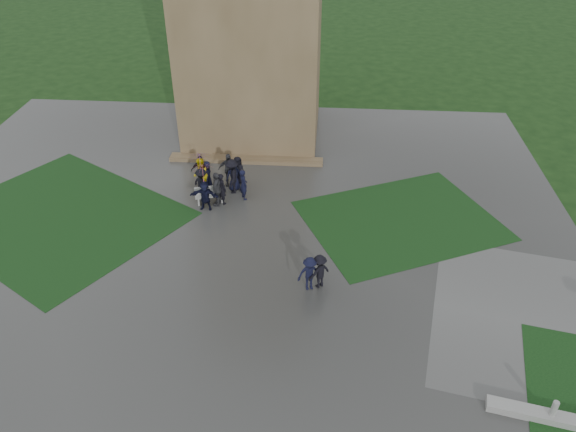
{
  "coord_description": "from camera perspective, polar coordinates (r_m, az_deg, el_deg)",
  "views": [
    {
      "loc": [
        4.66,
        -18.39,
        15.6
      ],
      "look_at": [
        3.02,
        3.2,
        1.2
      ],
      "focal_mm": 35.0,
      "sensor_mm": 36.0,
      "label": 1
    }
  ],
  "objects": [
    {
      "name": "ground",
      "position": [
        24.56,
        -7.67,
        -6.18
      ],
      "size": [
        120.0,
        120.0,
        0.0
      ],
      "primitive_type": "plane",
      "color": "black"
    },
    {
      "name": "plaza",
      "position": [
        26.08,
        -6.85,
        -3.36
      ],
      "size": [
        34.0,
        34.0,
        0.02
      ],
      "primitive_type": "cube",
      "color": "#353532",
      "rests_on": "ground"
    },
    {
      "name": "lawn_inset_left",
      "position": [
        30.28,
        -22.18,
        -0.11
      ],
      "size": [
        14.1,
        13.46,
        0.01
      ],
      "primitive_type": "cube",
      "rotation": [
        0.0,
        0.0,
        -0.56
      ],
      "color": "black",
      "rests_on": "plaza"
    },
    {
      "name": "lawn_inset_right",
      "position": [
        28.36,
        11.38,
        -0.44
      ],
      "size": [
        11.12,
        10.15,
        0.01
      ],
      "primitive_type": "cube",
      "rotation": [
        0.0,
        0.0,
        0.44
      ],
      "color": "black",
      "rests_on": "plaza"
    },
    {
      "name": "tower_plinth",
      "position": [
        33.18,
        -4.27,
        5.74
      ],
      "size": [
        9.0,
        0.8,
        0.22
      ],
      "primitive_type": "cube",
      "color": "brown",
      "rests_on": "plaza"
    },
    {
      "name": "bench",
      "position": [
        29.3,
        -7.98,
        2.17
      ],
      "size": [
        1.57,
        0.89,
        0.87
      ],
      "rotation": [
        0.0,
        0.0,
        0.3
      ],
      "color": "#A9AAA5",
      "rests_on": "plaza"
    },
    {
      "name": "visitor_cluster",
      "position": [
        29.52,
        -7.41,
        3.91
      ],
      "size": [
        3.33,
        3.72,
        2.58
      ],
      "color": "black",
      "rests_on": "plaza"
    },
    {
      "name": "pedestrian_mid",
      "position": [
        23.26,
        2.21,
        -5.87
      ],
      "size": [
        1.13,
        0.78,
        1.59
      ],
      "primitive_type": "imported",
      "rotation": [
        0.0,
        0.0,
        0.27
      ],
      "color": "black",
      "rests_on": "plaza"
    },
    {
      "name": "pedestrian_near",
      "position": [
        23.41,
        3.22,
        -5.62
      ],
      "size": [
        1.12,
        1.05,
        1.57
      ],
      "primitive_type": "imported",
      "rotation": [
        0.0,
        0.0,
        3.84
      ],
      "color": "black",
      "rests_on": "plaza"
    }
  ]
}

